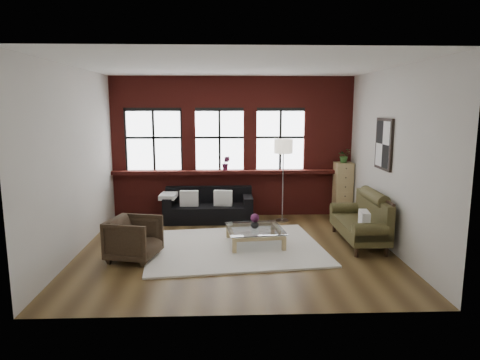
{
  "coord_description": "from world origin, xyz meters",
  "views": [
    {
      "loc": [
        -0.2,
        -7.39,
        2.53
      ],
      "look_at": [
        0.1,
        0.6,
        1.15
      ],
      "focal_mm": 32.0,
      "sensor_mm": 36.0,
      "label": 1
    }
  ],
  "objects_px": {
    "coffee_table": "(255,237)",
    "vase": "(255,224)",
    "drawer_chest": "(343,190)",
    "vintage_settee": "(359,219)",
    "dark_sofa": "(209,206)",
    "floor_lamp": "(283,177)",
    "armchair": "(134,239)"
  },
  "relations": [
    {
      "from": "drawer_chest",
      "to": "armchair",
      "type": "bearing_deg",
      "value": -147.9
    },
    {
      "from": "vase",
      "to": "drawer_chest",
      "type": "distance_m",
      "value": 2.97
    },
    {
      "from": "armchair",
      "to": "floor_lamp",
      "type": "distance_m",
      "value": 3.69
    },
    {
      "from": "coffee_table",
      "to": "drawer_chest",
      "type": "relative_size",
      "value": 0.79
    },
    {
      "from": "vintage_settee",
      "to": "floor_lamp",
      "type": "distance_m",
      "value": 2.08
    },
    {
      "from": "floor_lamp",
      "to": "dark_sofa",
      "type": "bearing_deg",
      "value": 177.92
    },
    {
      "from": "dark_sofa",
      "to": "coffee_table",
      "type": "relative_size",
      "value": 1.95
    },
    {
      "from": "armchair",
      "to": "coffee_table",
      "type": "xyz_separation_m",
      "value": [
        2.06,
        0.65,
        -0.2
      ]
    },
    {
      "from": "vintage_settee",
      "to": "armchair",
      "type": "xyz_separation_m",
      "value": [
        -4.01,
        -0.71,
        -0.11
      ]
    },
    {
      "from": "coffee_table",
      "to": "floor_lamp",
      "type": "relative_size",
      "value": 0.51
    },
    {
      "from": "vintage_settee",
      "to": "floor_lamp",
      "type": "xyz_separation_m",
      "value": [
        -1.21,
        1.61,
        0.52
      ]
    },
    {
      "from": "dark_sofa",
      "to": "coffee_table",
      "type": "distance_m",
      "value": 1.96
    },
    {
      "from": "coffee_table",
      "to": "armchair",
      "type": "bearing_deg",
      "value": -162.44
    },
    {
      "from": "vintage_settee",
      "to": "vase",
      "type": "xyz_separation_m",
      "value": [
        -1.94,
        -0.05,
        -0.06
      ]
    },
    {
      "from": "vintage_settee",
      "to": "armchair",
      "type": "distance_m",
      "value": 4.07
    },
    {
      "from": "vintage_settee",
      "to": "drawer_chest",
      "type": "relative_size",
      "value": 1.37
    },
    {
      "from": "drawer_chest",
      "to": "floor_lamp",
      "type": "distance_m",
      "value": 1.52
    },
    {
      "from": "armchair",
      "to": "drawer_chest",
      "type": "relative_size",
      "value": 0.62
    },
    {
      "from": "armchair",
      "to": "coffee_table",
      "type": "bearing_deg",
      "value": -58.57
    },
    {
      "from": "vase",
      "to": "coffee_table",
      "type": "bearing_deg",
      "value": 90.0
    },
    {
      "from": "armchair",
      "to": "drawer_chest",
      "type": "xyz_separation_m",
      "value": [
        4.24,
        2.66,
        0.28
      ]
    },
    {
      "from": "armchair",
      "to": "vase",
      "type": "distance_m",
      "value": 2.17
    },
    {
      "from": "armchair",
      "to": "floor_lamp",
      "type": "relative_size",
      "value": 0.4
    },
    {
      "from": "armchair",
      "to": "drawer_chest",
      "type": "distance_m",
      "value": 5.01
    },
    {
      "from": "vase",
      "to": "floor_lamp",
      "type": "xyz_separation_m",
      "value": [
        0.74,
        1.67,
        0.58
      ]
    },
    {
      "from": "armchair",
      "to": "coffee_table",
      "type": "relative_size",
      "value": 0.78
    },
    {
      "from": "vase",
      "to": "armchair",
      "type": "bearing_deg",
      "value": -162.44
    },
    {
      "from": "coffee_table",
      "to": "vase",
      "type": "bearing_deg",
      "value": -90.0
    },
    {
      "from": "dark_sofa",
      "to": "armchair",
      "type": "xyz_separation_m",
      "value": [
        -1.16,
        -2.38,
        0.0
      ]
    },
    {
      "from": "dark_sofa",
      "to": "vintage_settee",
      "type": "distance_m",
      "value": 3.31
    },
    {
      "from": "coffee_table",
      "to": "drawer_chest",
      "type": "distance_m",
      "value": 2.99
    },
    {
      "from": "dark_sofa",
      "to": "drawer_chest",
      "type": "relative_size",
      "value": 1.54
    }
  ]
}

